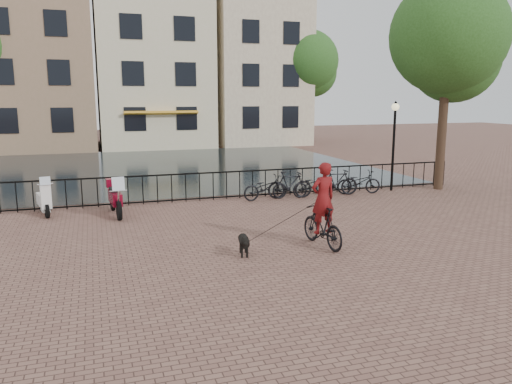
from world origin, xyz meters
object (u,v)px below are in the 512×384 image
object	(u,v)px
motorcycle	(115,194)
scooter	(43,194)
cyclist	(323,210)
lamp_post	(394,131)
dog	(244,244)

from	to	relation	value
motorcycle	scooter	distance (m)	2.30
cyclist	scooter	world-z (taller)	cyclist
scooter	lamp_post	bearing A→B (deg)	-12.23
cyclist	scooter	distance (m)	9.08
cyclist	scooter	bearing A→B (deg)	-47.89
lamp_post	scooter	xyz separation A→B (m)	(-12.84, -0.17, -1.71)
dog	scooter	bearing A→B (deg)	140.53
lamp_post	scooter	distance (m)	12.96
cyclist	dog	xyz separation A→B (m)	(-2.07, -0.08, -0.66)
cyclist	scooter	xyz separation A→B (m)	(-6.91, 5.87, -0.28)
cyclist	dog	bearing A→B (deg)	-5.40
lamp_post	cyclist	world-z (taller)	lamp_post
cyclist	dog	size ratio (longest dim) A/B	2.89
scooter	cyclist	bearing A→B (deg)	-53.35
lamp_post	cyclist	distance (m)	8.59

